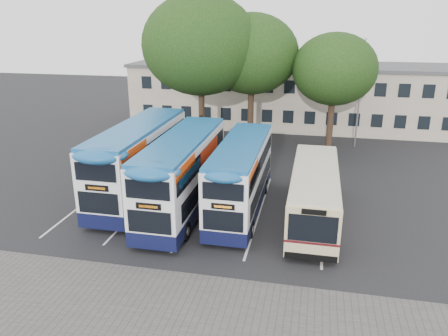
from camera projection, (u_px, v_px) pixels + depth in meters
name	position (u px, v px, depth m)	size (l,w,h in m)	color
ground	(251.00, 256.00, 20.44)	(120.00, 120.00, 0.00)	black
paving_strip	(177.00, 319.00, 16.22)	(40.00, 6.00, 0.01)	#595654
bay_lines	(201.00, 206.00, 25.80)	(14.12, 11.00, 0.01)	silver
depot_building	(292.00, 94.00, 44.34)	(32.40, 8.40, 6.20)	#AB9B8A
lamp_post	(360.00, 88.00, 36.04)	(0.25, 1.05, 9.06)	gray
tree_left	(201.00, 45.00, 34.11)	(9.22, 9.22, 12.46)	black
tree_mid	(252.00, 54.00, 35.12)	(7.56, 7.56, 11.01)	black
tree_right	(335.00, 69.00, 33.60)	(6.53, 6.53, 9.58)	black
bus_dd_left	(140.00, 157.00, 26.63)	(2.63, 10.85, 4.52)	#0E1236
bus_dd_mid	(183.00, 171.00, 24.58)	(2.54, 10.49, 4.37)	#0E1236
bus_dd_right	(241.00, 174.00, 24.65)	(2.36, 9.73, 4.05)	#0E1236
bus_single	(314.00, 191.00, 23.72)	(2.50, 9.82, 2.93)	beige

